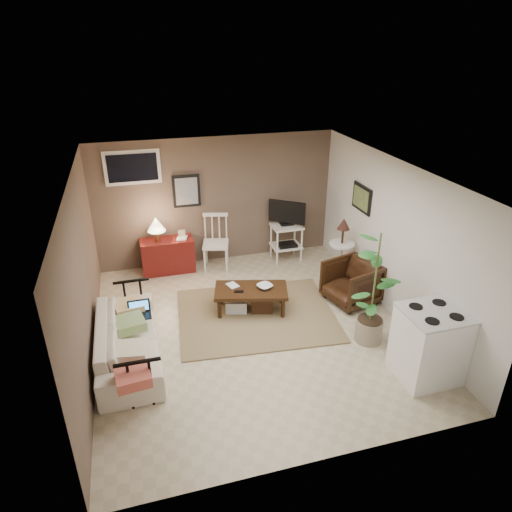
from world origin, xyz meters
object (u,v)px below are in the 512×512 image
object	(u,v)px
red_console	(167,253)
side_table	(342,242)
armchair	(352,281)
tv_stand	(287,229)
spindle_chair	(216,244)
potted_plant	(374,285)
sofa	(127,334)
stove	(429,344)
coffee_table	(251,298)

from	to	relation	value
red_console	side_table	world-z (taller)	side_table
armchair	tv_stand	bearing A→B (deg)	-179.73
spindle_chair	potted_plant	xyz separation A→B (m)	(1.66, -2.87, 0.43)
sofa	potted_plant	world-z (taller)	potted_plant
spindle_chair	stove	distance (m)	4.26
coffee_table	side_table	bearing A→B (deg)	18.01
red_console	spindle_chair	world-z (taller)	red_console
spindle_chair	stove	bearing A→B (deg)	-62.09
red_console	potted_plant	world-z (taller)	potted_plant
spindle_chair	side_table	xyz separation A→B (m)	(2.05, -1.07, 0.25)
spindle_chair	potted_plant	world-z (taller)	potted_plant
tv_stand	armchair	size ratio (longest dim) A/B	1.56
potted_plant	red_console	bearing A→B (deg)	130.84
spindle_chair	tv_stand	distance (m)	1.40
armchair	red_console	bearing A→B (deg)	-139.86
sofa	red_console	world-z (taller)	red_console
red_console	stove	bearing A→B (deg)	-53.07
sofa	potted_plant	bearing A→B (deg)	-98.93
coffee_table	red_console	distance (m)	2.09
red_console	side_table	xyz separation A→B (m)	(2.96, -1.16, 0.35)
coffee_table	red_console	world-z (taller)	red_console
side_table	stove	size ratio (longest dim) A/B	1.20
stove	tv_stand	bearing A→B (deg)	99.19
spindle_chair	coffee_table	bearing A→B (deg)	-82.41
sofa	tv_stand	world-z (taller)	tv_stand
tv_stand	stove	size ratio (longest dim) A/B	1.22
coffee_table	side_table	world-z (taller)	side_table
red_console	stove	size ratio (longest dim) A/B	1.12
side_table	stove	bearing A→B (deg)	-91.27
armchair	potted_plant	world-z (taller)	potted_plant
red_console	potted_plant	size ratio (longest dim) A/B	0.64
potted_plant	stove	world-z (taller)	potted_plant
red_console	armchair	distance (m)	3.39
sofa	red_console	bearing A→B (deg)	-17.70
spindle_chair	potted_plant	bearing A→B (deg)	-59.98
side_table	stove	distance (m)	2.71
armchair	potted_plant	size ratio (longest dim) A/B	0.45
tv_stand	armchair	bearing A→B (deg)	-74.25
stove	sofa	bearing A→B (deg)	158.97
coffee_table	sofa	xyz separation A→B (m)	(-1.91, -0.68, 0.15)
coffee_table	spindle_chair	distance (m)	1.70
red_console	tv_stand	world-z (taller)	tv_stand
armchair	potted_plant	distance (m)	1.20
potted_plant	stove	bearing A→B (deg)	-69.49
coffee_table	side_table	distance (m)	1.99
armchair	side_table	bearing A→B (deg)	152.58
red_console	potted_plant	bearing A→B (deg)	-49.16
potted_plant	stove	size ratio (longest dim) A/B	1.75
red_console	tv_stand	size ratio (longest dim) A/B	0.92
tv_stand	potted_plant	distance (m)	2.87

